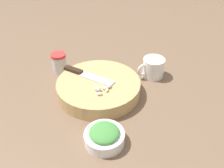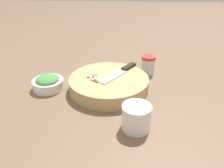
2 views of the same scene
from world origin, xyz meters
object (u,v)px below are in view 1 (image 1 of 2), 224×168
(garlic_cloves, at_px, (102,89))
(herb_bowl, at_px, (104,136))
(cutting_board, at_px, (99,87))
(chef_knife, at_px, (85,74))
(spice_jar, at_px, (59,63))
(coffee_mug, at_px, (153,68))

(garlic_cloves, distance_m, herb_bowl, 0.19)
(cutting_board, height_order, chef_knife, chef_knife)
(cutting_board, distance_m, chef_knife, 0.07)
(garlic_cloves, xyz_separation_m, herb_bowl, (0.19, -0.00, -0.03))
(cutting_board, bearing_deg, garlic_cloves, 10.91)
(herb_bowl, height_order, spice_jar, spice_jar)
(chef_knife, xyz_separation_m, garlic_cloves, (0.10, 0.06, 0.00))
(chef_knife, distance_m, garlic_cloves, 0.12)
(garlic_cloves, relative_size, coffee_mug, 0.59)
(cutting_board, height_order, spice_jar, spice_jar)
(herb_bowl, distance_m, spice_jar, 0.44)
(cutting_board, xyz_separation_m, coffee_mug, (-0.10, 0.23, 0.01))
(garlic_cloves, height_order, spice_jar, spice_jar)
(herb_bowl, bearing_deg, cutting_board, -177.58)
(chef_knife, xyz_separation_m, herb_bowl, (0.29, 0.06, -0.03))
(garlic_cloves, bearing_deg, spice_jar, -142.03)
(chef_knife, distance_m, spice_jar, 0.16)
(cutting_board, distance_m, coffee_mug, 0.25)
(spice_jar, bearing_deg, garlic_cloves, 37.97)
(chef_knife, height_order, garlic_cloves, garlic_cloves)
(coffee_mug, bearing_deg, cutting_board, -66.41)
(herb_bowl, relative_size, coffee_mug, 1.07)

